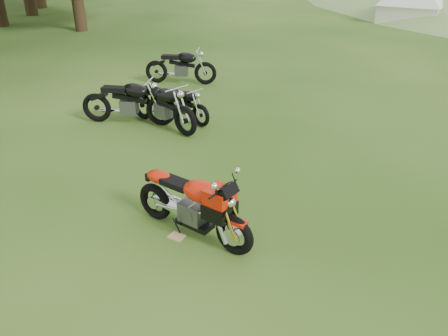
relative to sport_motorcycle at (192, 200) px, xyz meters
The scene contains 8 objects.
ground 0.77m from the sport_motorcycle, 55.22° to the left, with size 120.00×120.00×0.00m, color #1C420E.
treeline 25.03m from the sport_motorcycle, 142.00° to the left, with size 28.00×32.00×14.00m, color black, non-canonical shape.
sport_motorcycle is the anchor object (origin of this frame).
plywood_board 0.63m from the sport_motorcycle, 133.64° to the right, with size 0.22×0.18×0.02m, color tan.
vintage_moto_a 4.78m from the sport_motorcycle, 140.94° to the left, with size 2.18×0.51×1.15m, color black, non-canonical shape.
vintage_moto_b 4.32m from the sport_motorcycle, 131.75° to the left, with size 2.15×0.50×1.13m, color black, non-canonical shape.
vintage_moto_c 7.80m from the sport_motorcycle, 125.27° to the left, with size 2.10×0.49×1.11m, color black, non-canonical shape.
vintage_moto_d 4.68m from the sport_motorcycle, 125.39° to the left, with size 1.69×0.39×0.89m, color black, non-canonical shape.
Camera 1 is at (2.68, -4.80, 3.84)m, focal length 35.00 mm.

